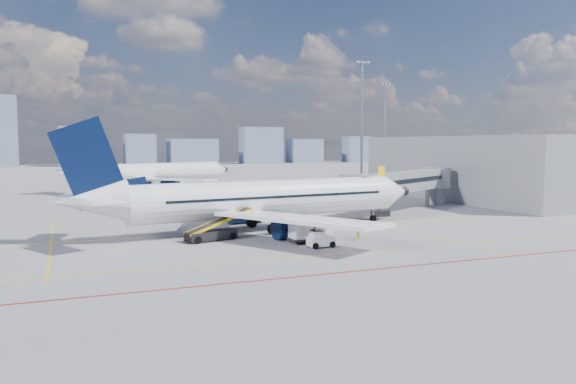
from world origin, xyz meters
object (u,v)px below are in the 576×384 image
object	(u,v)px
second_aircraft	(150,173)
belt_loader	(213,233)
cargo_dolly	(310,229)
ramp_worker	(359,232)
main_aircraft	(255,200)
baggage_tug	(320,239)

from	to	relation	value
second_aircraft	belt_loader	size ratio (longest dim) A/B	5.11
cargo_dolly	ramp_worker	bearing A→B (deg)	-8.67
cargo_dolly	ramp_worker	xyz separation A→B (m)	(4.70, -0.45, -0.42)
cargo_dolly	ramp_worker	world-z (taller)	cargo_dolly
second_aircraft	belt_loader	distance (m)	60.30
cargo_dolly	belt_loader	bearing A→B (deg)	147.97
main_aircraft	baggage_tug	distance (m)	11.01
main_aircraft	cargo_dolly	size ratio (longest dim) A/B	9.61
baggage_tug	main_aircraft	bearing A→B (deg)	99.79
main_aircraft	ramp_worker	world-z (taller)	main_aircraft
ramp_worker	second_aircraft	bearing A→B (deg)	43.78
second_aircraft	ramp_worker	size ratio (longest dim) A/B	22.96
belt_loader	baggage_tug	bearing A→B (deg)	-58.32
baggage_tug	belt_loader	distance (m)	10.30
second_aircraft	cargo_dolly	xyz separation A→B (m)	(4.87, -64.54, -2.03)
main_aircraft	belt_loader	world-z (taller)	main_aircraft
main_aircraft	ramp_worker	bearing A→B (deg)	-55.35
main_aircraft	second_aircraft	xyz separation A→B (m)	(-2.31, 56.63, 0.00)
cargo_dolly	main_aircraft	bearing A→B (deg)	104.79
ramp_worker	belt_loader	bearing A→B (deg)	104.50
cargo_dolly	belt_loader	world-z (taller)	belt_loader
cargo_dolly	ramp_worker	distance (m)	4.74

